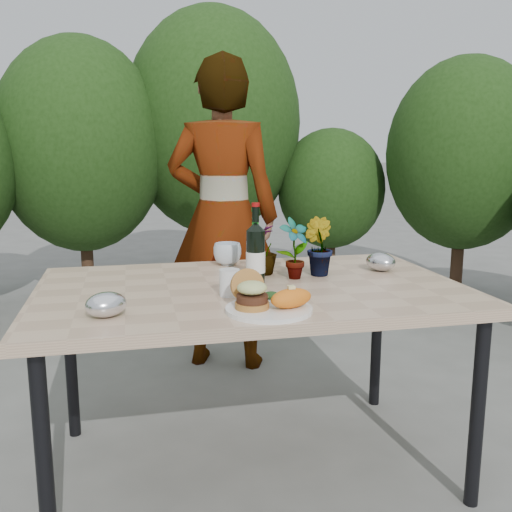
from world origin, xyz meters
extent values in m
plane|color=#60605C|center=(0.00, 0.00, 0.00)|extent=(80.00, 80.00, 0.00)
cube|color=tan|center=(0.00, 0.00, 0.73)|extent=(1.60, 1.00, 0.04)
cylinder|color=black|center=(-0.72, -0.42, 0.35)|extent=(0.05, 0.05, 0.71)
cylinder|color=black|center=(0.72, -0.42, 0.35)|extent=(0.05, 0.05, 0.71)
cylinder|color=black|center=(-0.72, 0.42, 0.35)|extent=(0.05, 0.05, 0.71)
cylinder|color=black|center=(0.72, 0.42, 0.35)|extent=(0.05, 0.05, 0.71)
cylinder|color=#382316|center=(-0.80, 2.80, 0.21)|extent=(0.10, 0.10, 0.42)
ellipsoid|color=#224216|center=(-0.80, 2.80, 1.28)|extent=(1.35, 1.35, 1.71)
cylinder|color=#382316|center=(0.30, 3.00, 0.25)|extent=(0.10, 0.10, 0.50)
ellipsoid|color=#224216|center=(0.30, 3.00, 1.47)|extent=(1.53, 1.53, 1.95)
cylinder|color=#382316|center=(1.30, 2.70, 0.19)|extent=(0.10, 0.10, 0.38)
ellipsoid|color=#224216|center=(1.30, 2.70, 0.90)|extent=(0.94, 0.94, 1.05)
cylinder|color=#382316|center=(2.20, 2.10, 0.22)|extent=(0.10, 0.10, 0.44)
ellipsoid|color=#224216|center=(2.20, 2.10, 1.21)|extent=(1.23, 1.23, 1.54)
cylinder|color=white|center=(-0.02, -0.35, 0.76)|extent=(0.28, 0.28, 0.01)
cylinder|color=#B7722D|center=(-0.07, -0.35, 0.78)|extent=(0.11, 0.11, 0.02)
cylinder|color=#472314|center=(-0.07, -0.35, 0.80)|extent=(0.10, 0.10, 0.02)
ellipsoid|color=beige|center=(-0.07, -0.35, 0.83)|extent=(0.10, 0.10, 0.04)
cylinder|color=#B7722D|center=(-0.07, -0.28, 0.82)|extent=(0.11, 0.06, 0.11)
ellipsoid|color=orange|center=(0.05, -0.37, 0.80)|extent=(0.17, 0.12, 0.06)
ellipsoid|color=olive|center=(-0.02, -0.26, 0.78)|extent=(0.04, 0.04, 0.02)
ellipsoid|color=#193814|center=(0.01, -0.26, 0.78)|extent=(0.06, 0.04, 0.03)
cylinder|color=black|center=(0.03, 0.05, 0.85)|extent=(0.07, 0.07, 0.20)
cylinder|color=white|center=(0.03, 0.05, 0.83)|extent=(0.07, 0.07, 0.08)
cone|color=black|center=(0.03, 0.05, 0.97)|extent=(0.07, 0.07, 0.03)
cylinder|color=black|center=(0.03, 0.05, 1.02)|extent=(0.03, 0.03, 0.06)
cylinder|color=maroon|center=(0.03, 0.05, 1.05)|extent=(0.03, 0.03, 0.01)
cylinder|color=#188722|center=(0.03, 0.06, 0.84)|extent=(0.07, 0.07, 0.19)
cylinder|color=#198C26|center=(0.03, 0.06, 0.82)|extent=(0.07, 0.07, 0.07)
cone|color=#188722|center=(0.03, 0.06, 0.95)|extent=(0.07, 0.07, 0.03)
cylinder|color=#188722|center=(0.03, 0.06, 1.00)|extent=(0.03, 0.03, 0.06)
cylinder|color=#0C5919|center=(0.03, 0.06, 1.03)|extent=(0.03, 0.03, 0.01)
cylinder|color=silver|center=(-0.11, -0.13, 0.80)|extent=(0.07, 0.07, 0.09)
imported|color=#205D1F|center=(0.19, 0.08, 0.87)|extent=(0.15, 0.13, 0.25)
imported|color=#23541C|center=(0.31, 0.13, 0.87)|extent=(0.15, 0.16, 0.24)
imported|color=#1D501B|center=(0.09, 0.19, 0.85)|extent=(0.16, 0.16, 0.21)
imported|color=silver|center=(-0.02, 0.40, 0.80)|extent=(0.16, 0.16, 0.10)
ellipsoid|color=silver|center=(-0.53, -0.29, 0.79)|extent=(0.17, 0.16, 0.08)
ellipsoid|color=silver|center=(0.59, 0.14, 0.79)|extent=(0.16, 0.17, 0.08)
imported|color=#8C6546|center=(0.08, 1.14, 0.88)|extent=(0.75, 0.62, 1.76)
camera|label=1|loc=(-0.44, -2.06, 1.27)|focal=40.00mm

